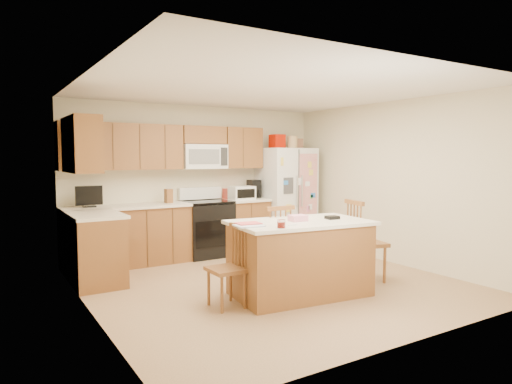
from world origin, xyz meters
TOP-DOWN VIEW (x-y plane):
  - ground at (0.00, 0.00)m, footprint 4.50×4.50m
  - room_shell at (0.00, 0.00)m, footprint 4.60×4.60m
  - cabinetry at (-0.98, 1.79)m, footprint 3.36×1.56m
  - stove at (0.00, 1.94)m, footprint 0.76×0.65m
  - refrigerator at (1.57, 1.87)m, footprint 0.90×0.79m
  - island at (0.02, -0.60)m, footprint 1.75×1.12m
  - windsor_chair_left at (-0.91, -0.53)m, footprint 0.37×0.39m
  - windsor_chair_back at (0.04, -0.01)m, footprint 0.45×0.43m
  - windsor_chair_right at (1.12, -0.55)m, footprint 0.54×0.56m

SIDE VIEW (x-z plane):
  - ground at x=0.00m, z-range 0.00..0.00m
  - windsor_chair_left at x=-0.91m, z-range -0.02..0.88m
  - island at x=0.02m, z-range -0.04..0.94m
  - stove at x=0.00m, z-range -0.09..1.04m
  - windsor_chair_back at x=0.04m, z-range -0.03..1.00m
  - windsor_chair_right at x=1.12m, z-range -0.03..1.05m
  - cabinetry at x=-0.98m, z-range -0.16..1.99m
  - refrigerator at x=1.57m, z-range -0.10..1.94m
  - room_shell at x=0.00m, z-range 0.18..2.70m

